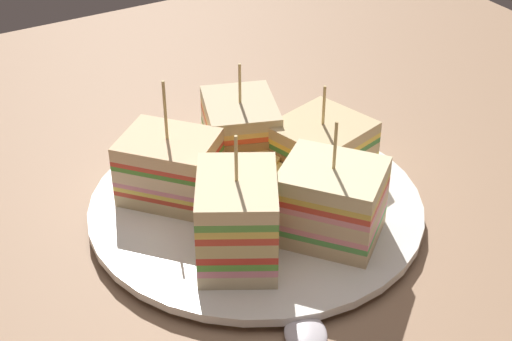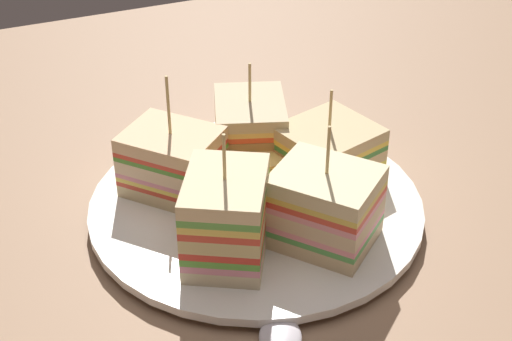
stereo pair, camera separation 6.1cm
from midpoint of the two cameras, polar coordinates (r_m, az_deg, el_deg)
name	(u,v)px [view 2 (the right image)]	position (r cm, az deg, el deg)	size (l,w,h in cm)	color
ground_plane	(256,223)	(63.55, 2.73, -3.98)	(101.21, 94.09, 1.80)	#9B7658
plate	(256,206)	(62.55, 2.77, -2.77)	(26.92, 26.92, 1.27)	white
sandwich_wedge_0	(250,129)	(66.56, 2.16, 2.98)	(7.96, 8.84, 8.92)	#D1BD81
sandwich_wedge_1	(173,162)	(62.22, -3.41, 0.55)	(9.18, 9.31, 10.36)	beige
sandwich_wedge_2	(226,218)	(54.88, 0.92, -3.62)	(8.41, 9.10, 10.30)	beige
sandwich_wedge_3	(324,207)	(57.10, 8.09, -2.80)	(9.32, 9.51, 9.83)	beige
sandwich_wedge_4	(327,153)	(64.47, 7.98, 1.20)	(8.83, 8.35, 8.20)	beige
chip_pile	(260,171)	(63.15, 3.02, -0.15)	(6.91, 7.90, 3.09)	tan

